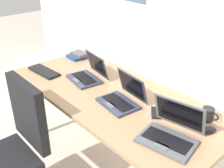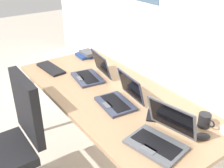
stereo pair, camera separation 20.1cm
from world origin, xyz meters
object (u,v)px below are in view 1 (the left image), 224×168
Objects in this scene: laptop_front_left at (171,132)px; computer_mouse at (209,130)px; laptop_by_keyboard at (88,74)px; office_chair at (12,162)px; coffee_mug at (208,114)px; cell_phone at (156,113)px; laptop_back_left at (122,98)px; book_stack at (78,55)px; external_keyboard at (44,71)px.

laptop_front_left is 0.25m from computer_mouse.
laptop_by_keyboard is 0.87m from office_chair.
computer_mouse is at bearing 43.55° from office_chair.
coffee_mug is at bearing 82.60° from laptop_front_left.
computer_mouse is 0.71× the size of cell_phone.
laptop_front_left is at bearing -7.85° from laptop_back_left.
external_keyboard is at bearing -78.90° from book_stack.
laptop_by_keyboard is 1.06m from computer_mouse.
book_stack reaches higher than external_keyboard.
external_keyboard is 0.34× the size of office_chair.
book_stack is (-1.38, 0.32, -0.02)m from laptop_front_left.
coffee_mug is at bearing 27.41° from laptop_back_left.
cell_phone is (-0.23, 0.15, -0.04)m from laptop_front_left.
laptop_front_left reaches higher than laptop_back_left.
laptop_front_left is 0.27m from cell_phone.
laptop_back_left is 0.61m from computer_mouse.
laptop_back_left is 0.95× the size of external_keyboard.
laptop_by_keyboard is (-0.47, 0.05, 0.00)m from laptop_back_left.
laptop_front_left reaches higher than coffee_mug.
cell_phone is 1.20× the size of coffee_mug.
coffee_mug is at bearing 49.10° from office_chair.
laptop_by_keyboard is at bearing -167.50° from coffee_mug.
cell_phone is (0.71, 0.03, -0.04)m from laptop_by_keyboard.
office_chair reaches higher than laptop_front_left.
laptop_front_left is 2.66× the size of cell_phone.
office_chair is at bearing -168.59° from cell_phone.
laptop_back_left is 0.32× the size of office_chair.
office_chair is (-0.82, -0.66, -0.39)m from laptop_front_left.
laptop_front_left reaches higher than book_stack.
laptop_back_left is 0.87× the size of laptop_front_left.
laptop_front_left is 1.10× the size of external_keyboard.
computer_mouse is at bearing -55.91° from coffee_mug.
laptop_by_keyboard is at bearing 25.62° from external_keyboard.
office_chair reaches higher than laptop_by_keyboard.
office_chair reaches higher than laptop_back_left.
external_keyboard is 0.43m from book_stack.
computer_mouse is at bearing 15.27° from laptop_back_left.
book_stack is (-1.16, 0.18, 0.02)m from cell_phone.
laptop_by_keyboard reaches higher than cell_phone.
laptop_front_left is 1.90× the size of book_stack.
external_keyboard is at bearing -133.55° from computer_mouse.
external_keyboard is (-0.36, -0.21, -0.03)m from laptop_by_keyboard.
external_keyboard is at bearing -162.35° from coffee_mug.
laptop_by_keyboard is 0.98× the size of external_keyboard.
computer_mouse is at bearing 6.00° from laptop_by_keyboard.
laptop_front_left is (0.94, -0.11, 0.00)m from laptop_by_keyboard.
coffee_mug is (0.27, 0.19, 0.04)m from cell_phone.
coffee_mug is (0.04, 0.33, -0.00)m from laptop_front_left.
cell_phone is at bearing 2.51° from laptop_by_keyboard.
office_chair is (-0.93, -0.88, -0.36)m from computer_mouse.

